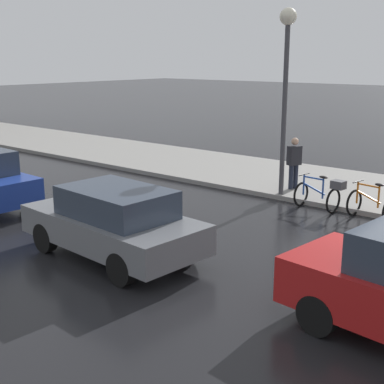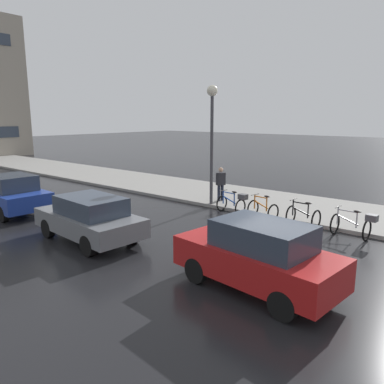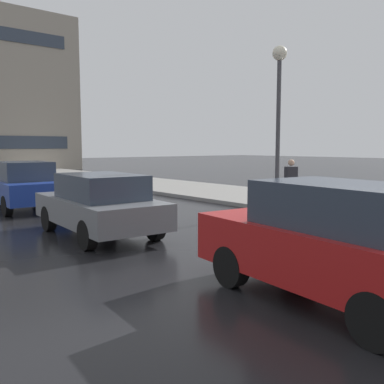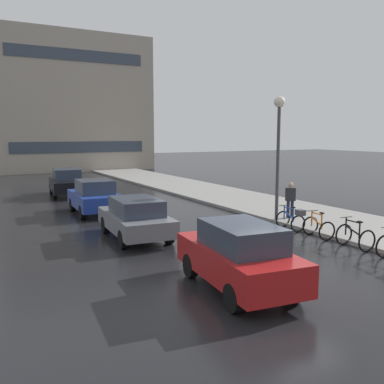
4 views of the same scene
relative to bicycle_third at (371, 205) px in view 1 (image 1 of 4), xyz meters
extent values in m
cube|color=gray|center=(2.60, 7.59, -0.33)|extent=(4.80, 60.00, 0.14)
torus|color=black|center=(0.08, 0.49, -0.04)|extent=(0.71, 0.17, 0.71)
cube|color=orange|center=(-0.03, -0.18, 0.24)|extent=(0.04, 0.04, 0.57)
cube|color=orange|center=(0.07, 0.42, 0.24)|extent=(0.04, 0.04, 0.56)
cube|color=orange|center=(0.02, 0.12, 0.49)|extent=(0.13, 0.60, 0.04)
cube|color=orange|center=(0.02, 0.10, 0.19)|extent=(0.14, 0.68, 0.25)
ellipsoid|color=black|center=(-0.03, -0.18, 0.56)|extent=(0.18, 0.28, 0.07)
cylinder|color=black|center=(0.07, 0.42, 0.54)|extent=(0.50, 0.11, 0.03)
torus|color=black|center=(0.05, 2.03, -0.05)|extent=(0.69, 0.13, 0.68)
torus|color=black|center=(-0.06, 1.01, -0.05)|extent=(0.69, 0.13, 0.68)
cube|color=#234CA8|center=(-0.03, 1.34, 0.23)|extent=(0.04, 0.04, 0.56)
cube|color=#234CA8|center=(0.04, 1.95, 0.22)|extent=(0.04, 0.04, 0.56)
cube|color=#234CA8|center=(0.00, 1.65, 0.46)|extent=(0.10, 0.61, 0.04)
cube|color=#234CA8|center=(0.00, 1.62, 0.17)|extent=(0.11, 0.70, 0.25)
ellipsoid|color=black|center=(-0.03, 1.34, 0.54)|extent=(0.17, 0.27, 0.07)
cylinder|color=black|center=(0.04, 1.95, 0.52)|extent=(0.50, 0.08, 0.03)
cube|color=#4C4C51|center=(-0.08, 0.89, 0.41)|extent=(0.32, 0.37, 0.22)
cylinder|color=black|center=(-6.23, -1.61, -0.08)|extent=(0.29, 0.66, 0.64)
cylinder|color=black|center=(-4.72, -1.77, -0.08)|extent=(0.29, 0.66, 0.64)
cube|color=slate|center=(-5.96, 3.17, 0.22)|extent=(2.12, 4.21, 0.60)
cube|color=#2D3847|center=(-5.97, 3.01, 0.81)|extent=(1.66, 2.36, 0.58)
cylinder|color=black|center=(-6.69, 4.49, -0.08)|extent=(0.26, 0.65, 0.64)
cylinder|color=black|center=(-5.06, 4.38, -0.08)|extent=(0.26, 0.65, 0.64)
cylinder|color=black|center=(-6.87, 1.96, -0.08)|extent=(0.26, 0.65, 0.64)
cylinder|color=black|center=(-5.23, 1.85, -0.08)|extent=(0.26, 0.65, 0.64)
cylinder|color=black|center=(-5.11, 7.52, -0.08)|extent=(0.25, 0.65, 0.64)
cylinder|color=#1E2333|center=(1.12, 2.95, 0.05)|extent=(0.14, 0.14, 0.89)
cylinder|color=#1E2333|center=(1.28, 2.88, 0.05)|extent=(0.14, 0.14, 0.89)
cube|color=#232328|center=(1.20, 2.91, 0.78)|extent=(0.46, 0.38, 0.58)
sphere|color=tan|center=(1.20, 2.91, 1.21)|extent=(0.22, 0.22, 0.22)
cylinder|color=#424247|center=(0.40, 2.86, 2.07)|extent=(0.14, 0.14, 4.94)
sphere|color=#F2EACC|center=(0.40, 2.86, 4.73)|extent=(0.47, 0.47, 0.47)
camera|label=1|loc=(-13.06, -4.77, 3.66)|focal=50.00mm
camera|label=2|loc=(-12.99, -7.02, 3.65)|focal=35.00mm
camera|label=3|loc=(-10.80, -6.14, 1.76)|focal=40.00mm
camera|label=4|loc=(-11.48, -11.33, 3.42)|focal=40.00mm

